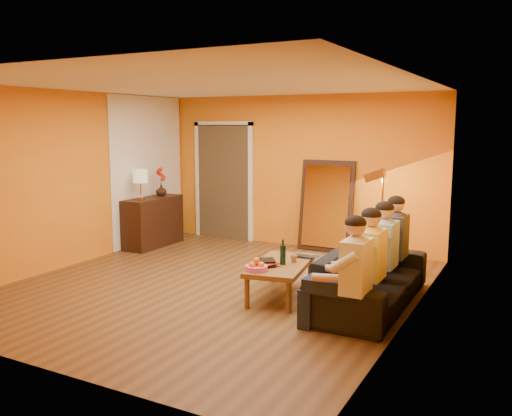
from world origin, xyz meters
The scene contains 27 objects.
room_shell centered at (0.00, 0.37, 1.30)m, with size 5.00×5.50×2.60m.
white_accent centered at (-2.48, 1.75, 1.30)m, with size 0.02×1.90×2.58m, color white.
doorway_recess centered at (-1.50, 2.83, 1.05)m, with size 1.06×0.30×2.10m, color #3F2D19.
door_jamb_left centered at (-2.07, 2.71, 1.05)m, with size 0.08×0.06×2.20m, color white.
door_jamb_right centered at (-0.93, 2.71, 1.05)m, with size 0.08×0.06×2.20m, color white.
door_header centered at (-1.50, 2.71, 2.12)m, with size 1.22×0.06×0.08m, color white.
mirror_frame centered at (0.55, 2.63, 0.76)m, with size 0.92×0.06×1.52m, color black.
mirror_glass centered at (0.55, 2.59, 0.76)m, with size 0.78×0.02×1.36m, color white.
sideboard centered at (-2.24, 1.55, 0.42)m, with size 0.44×1.18×0.85m, color black.
table_lamp centered at (-2.24, 1.25, 1.10)m, with size 0.24×0.24×0.51m, color beige, non-canonical shape.
sofa centered at (2.00, 0.27, 0.32)m, with size 0.87×2.23×0.65m, color black.
coffee_table centered at (0.94, 0.05, 0.21)m, with size 0.62×1.22×0.42m, color brown, non-canonical shape.
floor_lamp centered at (1.70, 1.84, 0.72)m, with size 0.30×0.24×1.44m, color #AF7533, non-canonical shape.
dog centered at (1.69, 0.24, 0.33)m, with size 0.36×0.56×0.66m, color olive, non-canonical shape.
person_far_left centered at (2.13, -0.73, 0.61)m, with size 0.70×0.44×1.22m, color beige, non-canonical shape.
person_mid_left centered at (2.13, -0.18, 0.61)m, with size 0.70×0.44×1.22m, color #F1D550, non-canonical shape.
person_mid_right centered at (2.13, 0.37, 0.61)m, with size 0.70×0.44×1.22m, color #9BBBF0, non-canonical shape.
person_far_right centered at (2.13, 0.92, 0.61)m, with size 0.70×0.44×1.22m, color #34353A, non-canonical shape.
fruit_bowl centered at (0.84, -0.40, 0.50)m, with size 0.26×0.26×0.16m, color #F155A5, non-canonical shape.
wine_bottle centered at (0.99, 0.00, 0.58)m, with size 0.07×0.07×0.31m, color black.
tumbler centered at (1.06, 0.17, 0.46)m, with size 0.09×0.09×0.09m, color #B27F3F.
laptop centered at (1.12, 0.40, 0.43)m, with size 0.34×0.22×0.03m, color black.
book_lower centered at (0.76, -0.15, 0.43)m, with size 0.19×0.26×0.02m, color black.
book_mid centered at (0.77, -0.14, 0.45)m, with size 0.20×0.27×0.02m, color red.
book_upper centered at (0.76, -0.16, 0.48)m, with size 0.18×0.24×0.02m, color black.
vase centered at (-2.24, 1.80, 0.95)m, with size 0.19×0.19×0.20m, color black.
flowers centered at (-2.24, 1.80, 1.23)m, with size 0.17×0.17×0.51m, color red, non-canonical shape.
Camera 1 is at (3.70, -5.81, 2.11)m, focal length 38.00 mm.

